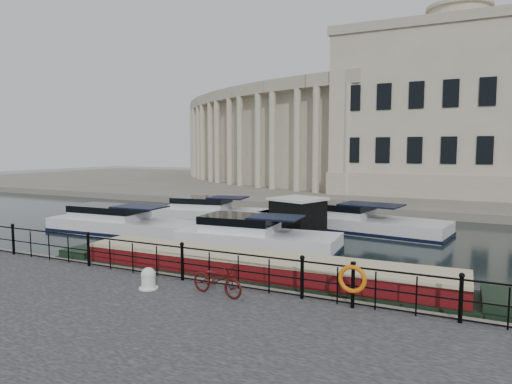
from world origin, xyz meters
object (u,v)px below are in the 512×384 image
bicycle (217,280)px  harbour_hut (298,220)px  mooring_bollard (148,279)px  narrowboat (257,280)px  life_ring_post (352,280)px

bicycle → harbour_hut: bearing=18.4°
mooring_bollard → narrowboat: narrowboat is taller
bicycle → life_ring_post: size_ratio=1.41×
bicycle → narrowboat: 2.49m
mooring_bollard → harbour_hut: (0.17, 11.88, 0.10)m
life_ring_post → narrowboat: (-3.61, 1.80, -0.95)m
bicycle → mooring_bollard: size_ratio=2.69×
bicycle → life_ring_post: bearing=-72.0°
bicycle → mooring_bollard: bearing=109.0°
life_ring_post → mooring_bollard: bearing=-170.3°
bicycle → harbour_hut: 11.66m
bicycle → harbour_hut: (-1.96, 11.49, -0.05)m
mooring_bollard → life_ring_post: size_ratio=0.53×
narrowboat → harbour_hut: bearing=101.3°
harbour_hut → life_ring_post: bearing=-43.8°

